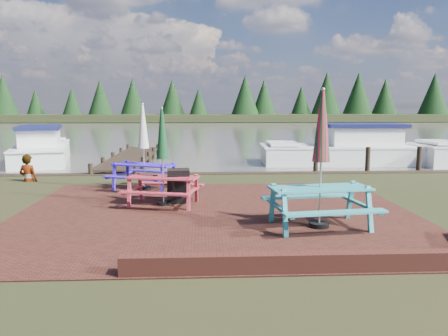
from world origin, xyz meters
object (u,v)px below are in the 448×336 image
picnic_table_teal (320,181)px  person (27,155)px  picnic_table_red (163,172)px  jetty (132,157)px  picnic_table_blue (144,160)px  chalkboard (179,186)px  boat_near (347,151)px  boat_jetty (42,150)px

picnic_table_teal → person: bearing=136.3°
picnic_table_red → jetty: bearing=117.5°
picnic_table_blue → chalkboard: picnic_table_blue is taller
picnic_table_teal → chalkboard: picnic_table_teal is taller
picnic_table_teal → person: (-8.01, 5.89, -0.09)m
boat_near → person: (-12.29, -5.22, 0.47)m
picnic_table_blue → jetty: size_ratio=0.28×
jetty → boat_near: bearing=-2.4°
picnic_table_red → chalkboard: picnic_table_red is taller
picnic_table_red → chalkboard: (0.37, 0.13, -0.38)m
picnic_table_teal → jetty: 12.82m
jetty → picnic_table_teal: bearing=-64.3°
person → jetty: bearing=-99.4°
picnic_table_teal → picnic_table_blue: 5.87m
picnic_table_teal → person: 9.95m
picnic_table_red → jetty: (-2.24, 9.35, -0.72)m
jetty → boat_jetty: (-4.35, 0.96, 0.26)m
picnic_table_teal → chalkboard: bearing=134.6°
boat_jetty → jetty: bearing=-27.2°
picnic_table_red → boat_jetty: (-6.60, 10.31, -0.46)m
picnic_table_red → picnic_table_blue: size_ratio=0.95×
picnic_table_blue → chalkboard: bearing=-38.0°
picnic_table_red → person: size_ratio=1.36×
picnic_table_teal → picnic_table_blue: picnic_table_teal is taller
jetty → boat_jetty: boat_jetty is taller
picnic_table_blue → chalkboard: 2.29m
picnic_table_red → picnic_table_blue: 2.22m
picnic_table_red → jetty: 9.64m
picnic_table_blue → boat_jetty: size_ratio=0.36×
picnic_table_red → boat_near: size_ratio=0.31×
boat_near → boat_jetty: bearing=86.6°
picnic_table_blue → person: picnic_table_blue is taller
boat_jetty → boat_near: size_ratio=0.92×
picnic_table_teal → chalkboard: 3.77m
picnic_table_blue → jetty: bearing=124.3°
boat_near → chalkboard: bearing=142.8°
picnic_table_red → person: 6.00m
chalkboard → person: 6.23m
person → picnic_table_blue: bearing=171.9°
boat_near → person: person is taller
chalkboard → boat_jetty: bearing=114.0°
jetty → boat_near: size_ratio=1.20×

